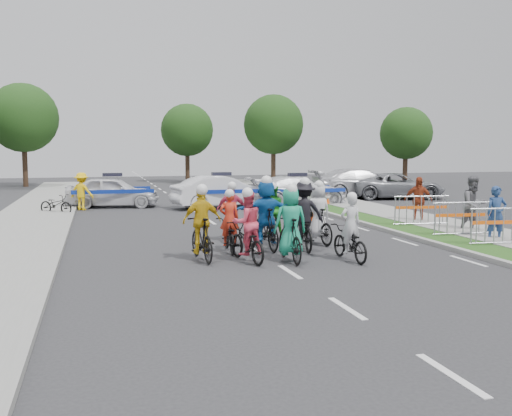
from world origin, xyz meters
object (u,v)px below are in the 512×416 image
object	(u,v)px
rider_8	(272,218)
civilian_sedan	(361,183)
barrier_2	(421,212)
police_car_0	(113,192)
rider_3	(202,231)
tree_2	(406,133)
rider_2	(247,234)
spectator_2	(418,200)
tree_4	(187,130)
parked_bike	(56,204)
rider_5	(266,219)
spectator_1	(474,205)
civilian_suv	(397,186)
marshal_hiviz	(82,191)
rider_4	(303,222)
rider_7	(318,219)
barrier_1	(463,220)
rider_6	(229,231)
police_car_2	(297,191)
tree_1	(273,125)
tree_3	(23,118)
police_car_1	(221,192)
cone_0	(315,213)
cone_1	(327,199)
rider_1	(290,231)
barrier_0	(503,228)
rider_9	(232,218)
rider_0	(350,238)

from	to	relation	value
rider_8	civilian_sedan	distance (m)	15.45
barrier_2	police_car_0	bearing A→B (deg)	135.03
rider_3	tree_2	distance (m)	31.29
rider_2	civilian_sedan	bearing A→B (deg)	-134.89
spectator_2	tree_4	xyz separation A→B (m)	(-4.24, 27.39, 3.33)
police_car_0	parked_bike	distance (m)	3.38
rider_5	spectator_1	size ratio (longest dim) A/B	1.10
civilian_suv	tree_2	xyz separation A→B (m)	(6.30, 10.01, 3.13)
marshal_hiviz	spectator_2	bearing A→B (deg)	175.36
rider_4	rider_7	bearing A→B (deg)	-126.35
police_car_0	spectator_1	distance (m)	16.01
police_car_0	barrier_1	xyz separation A→B (m)	(10.08, -12.43, -0.16)
rider_2	rider_6	bearing A→B (deg)	-95.50
spectator_2	police_car_2	bearing A→B (deg)	134.02
rider_2	spectator_1	world-z (taller)	spectator_1
rider_7	parked_bike	size ratio (longest dim) A/B	1.15
rider_3	rider_8	xyz separation A→B (m)	(2.60, 2.59, -0.08)
tree_1	police_car_2	bearing A→B (deg)	-103.32
rider_4	rider_6	bearing A→B (deg)	4.64
tree_4	rider_3	bearing A→B (deg)	-98.22
marshal_hiviz	tree_3	bearing A→B (deg)	-47.07
rider_5	rider_8	bearing A→B (deg)	-117.28
civilian_sedan	rider_4	bearing A→B (deg)	153.41
rider_6	tree_2	size ratio (longest dim) A/B	0.29
police_car_1	police_car_2	world-z (taller)	police_car_1
civilian_sedan	tree_2	world-z (taller)	tree_2
cone_0	tree_1	distance (m)	22.90
police_car_0	cone_1	distance (m)	10.07
rider_3	police_car_1	xyz separation A→B (m)	(3.09, 12.04, 0.02)
rider_3	rider_7	xyz separation A→B (m)	(3.65, 1.54, -0.01)
rider_7	tree_1	distance (m)	27.78
rider_3	rider_6	bearing A→B (deg)	-138.99
rider_1	rider_4	size ratio (longest dim) A/B	0.95
spectator_2	spectator_1	bearing A→B (deg)	-50.51
barrier_2	rider_6	bearing A→B (deg)	-159.95
rider_7	rider_8	bearing A→B (deg)	-52.43
spectator_1	barrier_0	xyz separation A→B (m)	(-1.02, -2.68, -0.36)
spectator_1	police_car_1	bearing A→B (deg)	121.92
rider_8	rider_3	bearing A→B (deg)	56.70
rider_9	police_car_2	size ratio (longest dim) A/B	0.36
rider_5	rider_4	bearing A→B (deg)	163.34
spectator_1	barrier_1	xyz separation A→B (m)	(-1.02, -0.90, -0.36)
police_car_0	barrier_0	size ratio (longest dim) A/B	2.12
rider_3	civilian_suv	world-z (taller)	rider_3
police_car_1	tree_3	distance (m)	21.31
rider_0	rider_3	world-z (taller)	rider_3
rider_5	barrier_1	distance (m)	6.41
rider_4	rider_8	world-z (taller)	rider_4
cone_1	rider_0	bearing A→B (deg)	-110.27
rider_7	marshal_hiviz	world-z (taller)	rider_7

